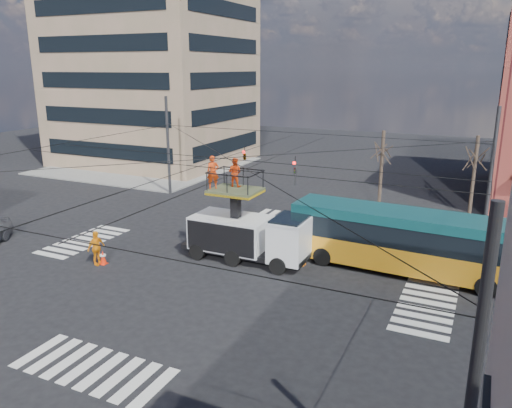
% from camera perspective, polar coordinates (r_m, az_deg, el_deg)
% --- Properties ---
extents(ground, '(120.00, 120.00, 0.00)m').
position_cam_1_polar(ground, '(26.54, -3.18, -7.35)').
color(ground, black).
rests_on(ground, ground).
extents(sidewalk_nw, '(18.00, 18.00, 0.12)m').
position_cam_1_polar(sidewalk_nw, '(54.59, -12.15, 4.32)').
color(sidewalk_nw, slate).
rests_on(sidewalk_nw, ground).
extents(crosswalks, '(22.40, 22.40, 0.02)m').
position_cam_1_polar(crosswalks, '(26.53, -3.18, -7.33)').
color(crosswalks, silver).
rests_on(crosswalks, ground).
extents(building_tower, '(18.06, 16.06, 30.00)m').
position_cam_1_polar(building_tower, '(56.79, -11.97, 19.92)').
color(building_tower, '#827153').
rests_on(building_tower, ground).
extents(overhead_network, '(24.24, 24.24, 8.00)m').
position_cam_1_polar(overhead_network, '(25.57, -3.03, 1.89)').
color(overhead_network, '#2D2D30').
rests_on(overhead_network, ground).
extents(tree_a, '(2.00, 2.00, 6.00)m').
position_cam_1_polar(tree_a, '(36.05, 14.26, 5.97)').
color(tree_a, '#382B21').
rests_on(tree_a, ground).
extents(tree_b, '(2.00, 2.00, 6.00)m').
position_cam_1_polar(tree_b, '(35.42, 23.83, 4.96)').
color(tree_b, '#382B21').
rests_on(tree_b, ground).
extents(utility_truck, '(7.01, 2.67, 5.70)m').
position_cam_1_polar(utility_truck, '(26.97, -0.80, -2.56)').
color(utility_truck, black).
rests_on(utility_truck, ground).
extents(city_bus, '(12.47, 3.25, 3.20)m').
position_cam_1_polar(city_bus, '(26.54, 17.34, -4.06)').
color(city_bus, orange).
rests_on(city_bus, ground).
extents(traffic_cone, '(0.36, 0.36, 0.77)m').
position_cam_1_polar(traffic_cone, '(28.15, -17.09, -5.83)').
color(traffic_cone, red).
rests_on(traffic_cone, ground).
extents(worker_ground, '(0.58, 1.15, 1.88)m').
position_cam_1_polar(worker_ground, '(27.97, -17.80, -4.81)').
color(worker_ground, orange).
rests_on(worker_ground, ground).
extents(flagger, '(0.80, 1.31, 1.97)m').
position_cam_1_polar(flagger, '(26.61, 5.35, -5.05)').
color(flagger, orange).
rests_on(flagger, ground).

